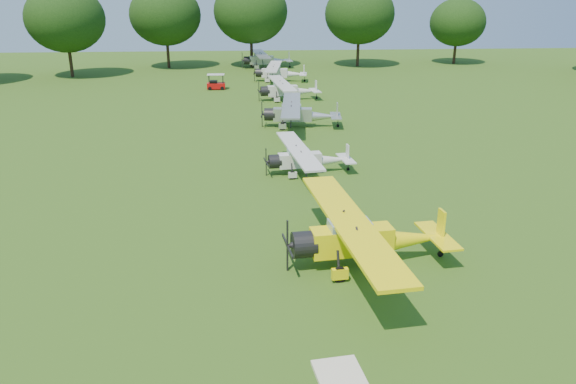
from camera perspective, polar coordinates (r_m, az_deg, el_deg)
name	(u,v)px	position (r m, az deg, el deg)	size (l,w,h in m)	color
ground	(303,193)	(33.70, 1.52, -0.15)	(160.00, 160.00, 0.00)	#1B4B12
tree_belt	(367,56)	(32.54, 8.07, 13.50)	(137.36, 130.27, 14.52)	#301F12
aircraft_2	(364,235)	(25.01, 7.73, -4.39)	(7.59, 12.07, 2.37)	#FFEE0A
aircraft_3	(306,157)	(37.11, 1.87, 3.53)	(5.94, 9.44, 1.85)	silver
aircraft_4	(299,112)	(49.70, 1.08, 8.09)	(7.08, 11.28, 2.22)	silver
aircraft_5	(287,89)	(61.89, -0.11, 10.44)	(6.77, 10.77, 2.12)	silver
aircraft_6	(278,72)	(74.57, -0.97, 12.14)	(6.98, 11.08, 2.18)	silver
aircraft_7	(265,59)	(87.22, -2.33, 13.38)	(7.64, 12.18, 2.39)	silver
golf_cart	(216,84)	(69.23, -7.35, 10.80)	(2.15, 1.36, 1.81)	#B60D0D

